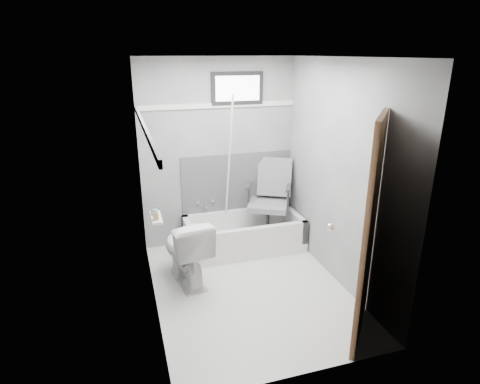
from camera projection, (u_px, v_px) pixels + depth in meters
name	position (u px, v px, depth m)	size (l,w,h in m)	color
floor	(249.00, 288.00, 4.38)	(2.60, 2.60, 0.00)	white
ceiling	(251.00, 57.00, 3.59)	(2.60, 2.60, 0.00)	silver
wall_back	(219.00, 154.00, 5.16)	(2.00, 0.02, 2.40)	slate
wall_front	(308.00, 239.00, 2.81)	(2.00, 0.02, 2.40)	slate
wall_left	(148.00, 194.00, 3.71)	(0.02, 2.60, 2.40)	slate
wall_right	(339.00, 176.00, 4.26)	(0.02, 2.60, 2.40)	slate
bathtub	(244.00, 233.00, 5.21)	(1.50, 0.70, 0.42)	white
office_chair	(268.00, 200.00, 5.22)	(0.58, 0.58, 1.01)	slate
toilet	(186.00, 250.00, 4.41)	(0.43, 0.77, 0.76)	white
door	(419.00, 245.00, 3.16)	(0.78, 0.78, 2.00)	#542F1F
window	(237.00, 88.00, 4.94)	(0.66, 0.04, 0.40)	black
backerboard	(237.00, 182.00, 5.35)	(1.50, 0.02, 0.78)	#4C4C4F
trim_back	(218.00, 105.00, 4.94)	(2.00, 0.02, 0.06)	white
trim_left	(144.00, 127.00, 3.51)	(0.02, 2.60, 0.06)	white
pole	(229.00, 170.00, 5.01)	(0.02, 0.02, 1.95)	white
shelf	(156.00, 218.00, 3.94)	(0.10, 0.32, 0.03)	silver
soap_bottle_a	(156.00, 215.00, 3.85)	(0.05, 0.05, 0.11)	#A28151
soap_bottle_b	(154.00, 210.00, 3.97)	(0.07, 0.07, 0.09)	teal
faucet	(205.00, 204.00, 5.29)	(0.26, 0.10, 0.16)	silver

